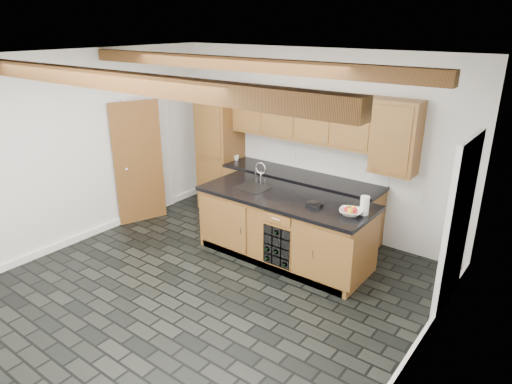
# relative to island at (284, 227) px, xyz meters

# --- Properties ---
(ground) EXTENTS (5.00, 5.00, 0.00)m
(ground) POSITION_rel_island_xyz_m (-0.31, -1.28, -0.46)
(ground) COLOR black
(ground) RESTS_ON ground
(room_shell) EXTENTS (5.01, 5.00, 5.00)m
(room_shell) POSITION_rel_island_xyz_m (-0.39, -0.75, 1.06)
(room_shell) COLOR white
(room_shell) RESTS_ON ground
(back_cabinetry) EXTENTS (3.65, 0.62, 2.20)m
(back_cabinetry) POSITION_rel_island_xyz_m (-0.68, 0.95, 0.52)
(back_cabinetry) COLOR olive
(back_cabinetry) RESTS_ON ground
(island) EXTENTS (2.48, 0.96, 0.93)m
(island) POSITION_rel_island_xyz_m (0.00, 0.00, 0.00)
(island) COLOR olive
(island) RESTS_ON ground
(faucet) EXTENTS (0.45, 0.40, 0.34)m
(faucet) POSITION_rel_island_xyz_m (-0.56, 0.05, 0.50)
(faucet) COLOR black
(faucet) RESTS_ON island
(kitchen_scale) EXTENTS (0.21, 0.14, 0.06)m
(kitchen_scale) POSITION_rel_island_xyz_m (0.49, -0.06, 0.50)
(kitchen_scale) COLOR black
(kitchen_scale) RESTS_ON island
(fruit_bowl) EXTENTS (0.36, 0.36, 0.07)m
(fruit_bowl) POSITION_rel_island_xyz_m (0.99, -0.04, 0.50)
(fruit_bowl) COLOR white
(fruit_bowl) RESTS_ON island
(fruit_cluster) EXTENTS (0.16, 0.17, 0.07)m
(fruit_cluster) POSITION_rel_island_xyz_m (0.99, -0.04, 0.54)
(fruit_cluster) COLOR red
(fruit_cluster) RESTS_ON fruit_bowl
(paper_towel) EXTENTS (0.11, 0.11, 0.24)m
(paper_towel) POSITION_rel_island_xyz_m (1.11, 0.07, 0.58)
(paper_towel) COLOR white
(paper_towel) RESTS_ON island
(mug) EXTENTS (0.11, 0.11, 0.08)m
(mug) POSITION_rel_island_xyz_m (-1.61, 0.92, 0.51)
(mug) COLOR white
(mug) RESTS_ON back_cabinetry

